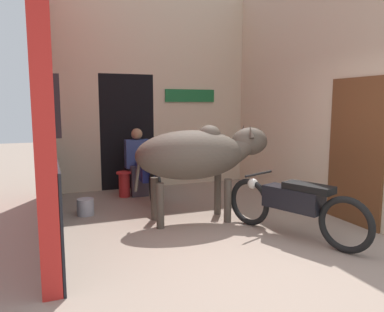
# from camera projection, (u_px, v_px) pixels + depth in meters

# --- Properties ---
(ground_plane) EXTENTS (30.00, 30.00, 0.00)m
(ground_plane) POSITION_uv_depth(u_px,v_px,m) (260.00, 264.00, 4.07)
(ground_plane) COLOR gray
(wall_left_shopfront) EXTENTS (0.25, 4.19, 4.06)m
(wall_left_shopfront) POSITION_uv_depth(u_px,v_px,m) (43.00, 86.00, 4.96)
(wall_left_shopfront) COLOR red
(wall_left_shopfront) RESTS_ON ground_plane
(wall_back_with_doorway) EXTENTS (4.05, 0.93, 4.06)m
(wall_back_with_doorway) POSITION_uv_depth(u_px,v_px,m) (141.00, 106.00, 7.86)
(wall_back_with_doorway) COLOR beige
(wall_back_with_doorway) RESTS_ON ground_plane
(wall_right_with_door) EXTENTS (0.22, 4.19, 4.06)m
(wall_right_with_door) POSITION_uv_depth(u_px,v_px,m) (306.00, 88.00, 6.45)
(wall_right_with_door) COLOR beige
(wall_right_with_door) RESTS_ON ground_plane
(cow) EXTENTS (2.07, 0.89, 1.43)m
(cow) POSITION_uv_depth(u_px,v_px,m) (198.00, 154.00, 5.48)
(cow) COLOR #4C4238
(cow) RESTS_ON ground_plane
(motorcycle_near) EXTENTS (0.91, 1.96, 0.78)m
(motorcycle_near) POSITION_uv_depth(u_px,v_px,m) (293.00, 204.00, 4.83)
(motorcycle_near) COLOR black
(motorcycle_near) RESTS_ON ground_plane
(motorcycle_far) EXTENTS (0.58, 2.09, 0.79)m
(motorcycle_far) POSITION_uv_depth(u_px,v_px,m) (146.00, 175.00, 6.79)
(motorcycle_far) COLOR black
(motorcycle_far) RESTS_ON ground_plane
(shopkeeper_seated) EXTENTS (0.45, 0.34, 1.27)m
(shopkeeper_seated) POSITION_uv_depth(u_px,v_px,m) (138.00, 160.00, 7.09)
(shopkeeper_seated) COLOR #3D3842
(shopkeeper_seated) RESTS_ON ground_plane
(plastic_stool) EXTENTS (0.29, 0.29, 0.48)m
(plastic_stool) POSITION_uv_depth(u_px,v_px,m) (124.00, 183.00, 7.00)
(plastic_stool) COLOR red
(plastic_stool) RESTS_ON ground_plane
(bucket) EXTENTS (0.26, 0.26, 0.26)m
(bucket) POSITION_uv_depth(u_px,v_px,m) (85.00, 207.00, 5.85)
(bucket) COLOR #A8A8B2
(bucket) RESTS_ON ground_plane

